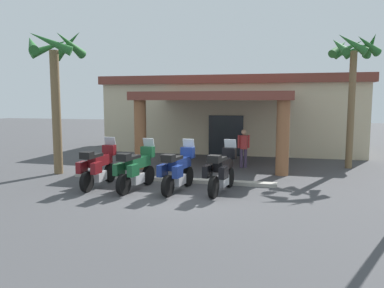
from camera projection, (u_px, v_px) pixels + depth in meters
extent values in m
plane|color=#424244|center=(183.00, 193.00, 11.81)|extent=(80.00, 80.00, 0.00)
cube|color=beige|center=(234.00, 117.00, 22.46)|extent=(13.93, 5.85, 3.75)
cube|color=#1E2328|center=(226.00, 136.00, 19.69)|extent=(1.80, 0.10, 2.10)
cube|color=brown|center=(218.00, 96.00, 17.09)|extent=(6.66, 5.05, 0.35)
cylinder|color=brown|center=(140.00, 135.00, 15.94)|extent=(0.50, 0.50, 2.89)
cylinder|color=brown|center=(283.00, 138.00, 14.53)|extent=(0.50, 0.50, 2.89)
cube|color=brown|center=(234.00, 82.00, 22.21)|extent=(14.33, 6.25, 0.44)
cylinder|color=black|center=(110.00, 173.00, 13.44)|extent=(0.15, 0.66, 0.66)
cylinder|color=black|center=(87.00, 182.00, 11.95)|extent=(0.15, 0.66, 0.66)
cube|color=silver|center=(99.00, 176.00, 12.66)|extent=(0.33, 0.57, 0.32)
cube|color=maroon|center=(101.00, 160.00, 12.75)|extent=(0.32, 1.16, 0.34)
cube|color=black|center=(95.00, 155.00, 12.39)|extent=(0.29, 0.61, 0.10)
cube|color=maroon|center=(109.00, 150.00, 13.32)|extent=(0.45, 0.25, 0.36)
cube|color=#B2BCC6|center=(110.00, 142.00, 13.36)|extent=(0.40, 0.13, 0.36)
cube|color=maroon|center=(82.00, 167.00, 12.11)|extent=(0.19, 0.44, 0.36)
cube|color=maroon|center=(96.00, 168.00, 11.98)|extent=(0.19, 0.44, 0.36)
cube|color=black|center=(87.00, 155.00, 11.90)|extent=(0.37, 0.33, 0.22)
cylinder|color=black|center=(148.00, 175.00, 13.00)|extent=(0.24, 0.67, 0.66)
cylinder|color=black|center=(124.00, 184.00, 11.58)|extent=(0.24, 0.67, 0.66)
cube|color=silver|center=(136.00, 179.00, 12.26)|extent=(0.40, 0.60, 0.32)
cube|color=#19512D|center=(138.00, 162.00, 12.34)|extent=(0.47, 1.18, 0.34)
cube|color=black|center=(133.00, 157.00, 11.99)|extent=(0.37, 0.63, 0.10)
cube|color=#19512D|center=(148.00, 152.00, 12.88)|extent=(0.47, 0.30, 0.36)
cube|color=#B2BCC6|center=(149.00, 143.00, 12.93)|extent=(0.41, 0.18, 0.36)
cube|color=#19512D|center=(119.00, 169.00, 11.76)|extent=(0.24, 0.46, 0.36)
cube|color=#19512D|center=(133.00, 170.00, 11.57)|extent=(0.24, 0.46, 0.36)
cube|color=black|center=(124.00, 157.00, 11.53)|extent=(0.40, 0.37, 0.22)
cylinder|color=black|center=(188.00, 176.00, 12.80)|extent=(0.23, 0.67, 0.66)
cylinder|color=black|center=(168.00, 186.00, 11.38)|extent=(0.23, 0.67, 0.66)
cube|color=silver|center=(178.00, 180.00, 12.07)|extent=(0.40, 0.60, 0.32)
cube|color=navy|center=(180.00, 163.00, 12.14)|extent=(0.46, 1.18, 0.34)
cube|color=black|center=(175.00, 158.00, 11.80)|extent=(0.36, 0.63, 0.10)
cube|color=navy|center=(188.00, 152.00, 12.69)|extent=(0.47, 0.30, 0.36)
cube|color=#B2BCC6|center=(189.00, 144.00, 12.73)|extent=(0.41, 0.17, 0.36)
cube|color=navy|center=(162.00, 170.00, 11.57)|extent=(0.24, 0.46, 0.36)
cube|color=navy|center=(178.00, 172.00, 11.37)|extent=(0.24, 0.46, 0.36)
cube|color=black|center=(168.00, 158.00, 11.33)|extent=(0.40, 0.37, 0.22)
cylinder|color=black|center=(229.00, 177.00, 12.65)|extent=(0.24, 0.67, 0.66)
cylinder|color=black|center=(214.00, 187.00, 11.23)|extent=(0.24, 0.67, 0.66)
cube|color=silver|center=(222.00, 181.00, 11.91)|extent=(0.40, 0.60, 0.32)
cube|color=black|center=(223.00, 164.00, 11.99)|extent=(0.48, 1.18, 0.34)
cube|color=black|center=(220.00, 159.00, 11.65)|extent=(0.37, 0.64, 0.10)
cube|color=black|center=(229.00, 153.00, 12.54)|extent=(0.47, 0.31, 0.36)
cube|color=#B2BCC6|center=(230.00, 145.00, 12.58)|extent=(0.41, 0.18, 0.36)
cube|color=black|center=(207.00, 171.00, 11.42)|extent=(0.25, 0.46, 0.36)
cube|color=black|center=(224.00, 173.00, 11.22)|extent=(0.25, 0.46, 0.36)
cube|color=black|center=(214.00, 159.00, 11.18)|extent=(0.41, 0.37, 0.22)
cylinder|color=#3F334C|center=(241.00, 158.00, 16.27)|extent=(0.14, 0.14, 0.82)
cylinder|color=#3F334C|center=(245.00, 158.00, 16.29)|extent=(0.14, 0.14, 0.82)
cylinder|color=#B23333|center=(244.00, 142.00, 16.20)|extent=(0.32, 0.32, 0.58)
cylinder|color=#B23333|center=(239.00, 142.00, 16.17)|extent=(0.09, 0.09, 0.55)
cylinder|color=#B23333|center=(249.00, 141.00, 16.22)|extent=(0.09, 0.09, 0.55)
sphere|color=tan|center=(244.00, 132.00, 16.15)|extent=(0.22, 0.22, 0.22)
cylinder|color=brown|center=(351.00, 110.00, 15.92)|extent=(0.28, 0.28, 4.93)
cone|color=#236028|center=(371.00, 45.00, 15.51)|extent=(0.49, 1.32, 1.03)
cone|color=#236028|center=(360.00, 49.00, 16.10)|extent=(1.36, 0.95, 0.84)
cone|color=#236028|center=(348.00, 48.00, 16.26)|extent=(1.37, 0.64, 0.94)
cone|color=#236028|center=(339.00, 48.00, 16.09)|extent=(1.03, 1.30, 0.94)
cone|color=#236028|center=(339.00, 46.00, 15.53)|extent=(0.81, 1.35, 0.97)
cone|color=#236028|center=(352.00, 43.00, 15.04)|extent=(1.32, 0.70, 1.06)
cone|color=#236028|center=(368.00, 45.00, 15.04)|extent=(1.24, 1.16, 0.88)
cylinder|color=brown|center=(56.00, 113.00, 14.72)|extent=(0.34, 0.34, 4.80)
cone|color=#236028|center=(70.00, 44.00, 14.13)|extent=(0.56, 1.60, 0.96)
cone|color=#236028|center=(68.00, 45.00, 15.11)|extent=(1.49, 0.60, 1.23)
cone|color=#236028|center=(49.00, 47.00, 15.08)|extent=(1.35, 1.36, 0.97)
cone|color=#236028|center=(32.00, 44.00, 14.05)|extent=(1.32, 1.40, 0.97)
cone|color=#236028|center=(51.00, 42.00, 13.67)|extent=(1.56, 1.03, 0.95)
cube|color=#ADA89E|center=(171.00, 179.00, 13.60)|extent=(7.50, 0.36, 0.12)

